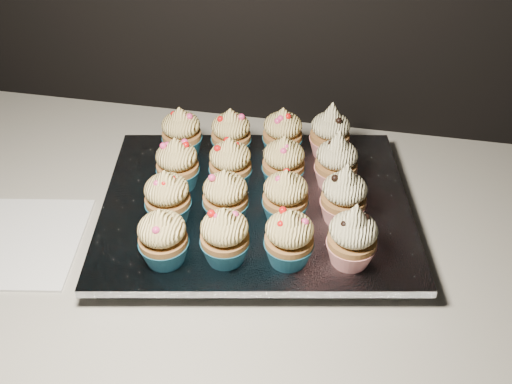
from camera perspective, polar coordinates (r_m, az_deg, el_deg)
worktop at (r=0.83m, az=3.97°, el=-5.27°), size 2.44×0.64×0.04m
napkin at (r=0.87m, az=-22.89°, el=-4.58°), size 0.21×0.21×0.00m
baking_tray at (r=0.84m, az=-0.00°, el=-2.07°), size 0.46×0.38×0.02m
foil_lining at (r=0.83m, az=-0.00°, el=-1.18°), size 0.50×0.42×0.01m
cupcake_0 at (r=0.72m, az=-9.30°, el=-4.54°), size 0.06×0.06×0.08m
cupcake_1 at (r=0.71m, az=-3.14°, el=-4.45°), size 0.06×0.06×0.08m
cupcake_2 at (r=0.71m, az=3.34°, el=-4.64°), size 0.06×0.06×0.08m
cupcake_3 at (r=0.72m, az=9.61°, el=-4.50°), size 0.06×0.06×0.10m
cupcake_4 at (r=0.78m, az=-8.84°, el=-0.60°), size 0.06×0.06×0.08m
cupcake_5 at (r=0.77m, az=-3.07°, el=-0.51°), size 0.06×0.06×0.08m
cupcake_6 at (r=0.77m, az=2.96°, el=-0.51°), size 0.06×0.06×0.08m
cupcake_7 at (r=0.78m, az=8.78°, el=-0.42°), size 0.06×0.06×0.10m
cupcake_8 at (r=0.83m, az=-7.87°, el=2.74°), size 0.06×0.06×0.08m
cupcake_9 at (r=0.83m, az=-2.59°, el=2.78°), size 0.06×0.06×0.08m
cupcake_10 at (r=0.83m, az=2.77°, el=2.92°), size 0.06×0.06×0.08m
cupcake_11 at (r=0.84m, az=8.04°, el=2.96°), size 0.06×0.06×0.10m
cupcake_12 at (r=0.90m, az=-7.46°, el=5.86°), size 0.06×0.06×0.08m
cupcake_13 at (r=0.89m, az=-2.52°, el=5.77°), size 0.06×0.06×0.08m
cupcake_14 at (r=0.89m, az=2.66°, el=5.85°), size 0.06×0.06×0.08m
cupcake_15 at (r=0.90m, az=7.41°, el=5.89°), size 0.06×0.06×0.10m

